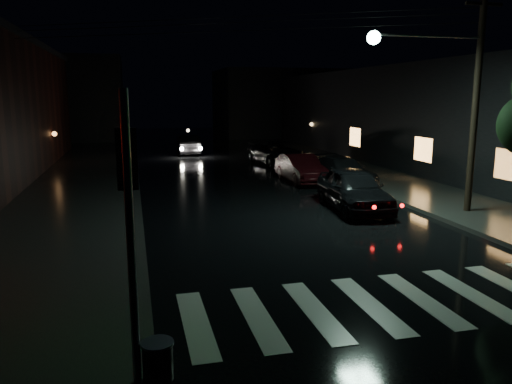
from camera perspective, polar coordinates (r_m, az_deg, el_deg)
ground at (r=9.61m, az=0.90°, el=-15.31°), size 120.00×120.00×0.00m
sidewalk_left at (r=22.89m, az=-20.64°, el=-0.30°), size 6.00×44.00×0.15m
sidewalk_right at (r=25.79m, az=14.58°, el=1.25°), size 4.00×44.00×0.15m
building_right at (r=32.62m, az=22.43°, el=7.91°), size 10.00×40.00×6.00m
building_far_left at (r=53.90m, az=-22.55°, el=9.83°), size 14.00×10.00×8.00m
building_far_right at (r=55.74m, az=3.06°, el=10.13°), size 14.00×10.00×7.00m
crosswalk at (r=11.09m, az=15.71°, el=-11.98°), size 9.00×3.00×0.01m
signal_pole_corner at (r=7.38m, az=-12.62°, el=-10.84°), size 0.68×0.61×4.20m
utility_pole at (r=18.90m, az=22.31°, el=11.19°), size 4.92×0.44×8.00m
parked_car_a at (r=19.14m, az=11.10°, el=0.32°), size 2.26×4.81×1.59m
parked_car_b at (r=24.99m, az=5.15°, el=2.70°), size 1.54×4.25×1.39m
parked_car_c at (r=24.51m, az=9.87°, el=2.36°), size 2.28×4.75×1.34m
parked_car_d at (r=31.53m, az=2.44°, el=4.48°), size 3.06×5.44×1.44m
oncoming_car at (r=37.52m, az=-7.78°, el=5.39°), size 1.57×4.29×1.40m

